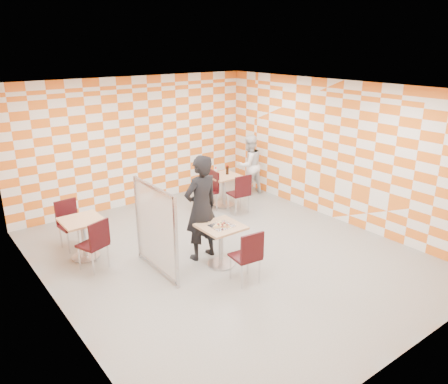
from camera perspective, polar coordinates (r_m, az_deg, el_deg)
name	(u,v)px	position (r m, az deg, el deg)	size (l,w,h in m)	color
room_shell	(208,170)	(8.00, -2.06, 2.87)	(7.00, 7.00, 7.00)	#979792
main_table	(221,238)	(7.58, -0.41, -6.07)	(0.70, 0.70, 0.75)	tan
second_table	(224,185)	(10.34, -0.03, 0.92)	(0.70, 0.70, 0.75)	tan
empty_table	(83,232)	(8.23, -17.93, -4.97)	(0.70, 0.70, 0.75)	tan
chair_main_front	(248,254)	(7.01, 3.20, -8.03)	(0.47, 0.47, 0.92)	#340A0E
chair_second_front	(241,191)	(9.83, 2.19, 0.14)	(0.46, 0.47, 0.92)	#340A0E
chair_second_side	(210,187)	(10.06, -1.83, 0.61)	(0.47, 0.46, 0.92)	#340A0E
chair_empty_near	(96,241)	(7.71, -16.40, -6.17)	(0.54, 0.55, 0.92)	#340A0E
chair_empty_far	(69,220)	(8.74, -19.55, -3.48)	(0.46, 0.47, 0.92)	#340A0E
partition	(156,229)	(7.34, -8.92, -4.81)	(0.08, 1.38, 1.55)	white
man_dark	(201,208)	(7.69, -3.00, -2.09)	(0.70, 0.46, 1.91)	black
man_white	(249,165)	(11.10, 3.31, 3.54)	(0.74, 0.58, 1.53)	white
pizza_on_foil	(221,225)	(7.47, -0.34, -4.32)	(0.40, 0.40, 0.04)	silver
sport_bottle	(216,172)	(10.24, -1.09, 2.67)	(0.06, 0.06, 0.20)	white
soda_bottle	(227,170)	(10.32, 0.43, 2.89)	(0.07, 0.07, 0.23)	black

